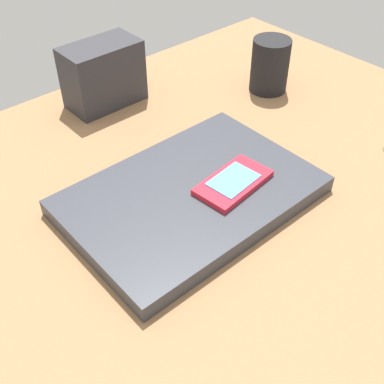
{
  "coord_description": "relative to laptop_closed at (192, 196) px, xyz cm",
  "views": [
    {
      "loc": [
        -28.01,
        -37.22,
        48.28
      ],
      "look_at": [
        4.8,
        -0.2,
        5.0
      ],
      "focal_mm": 45.3,
      "sensor_mm": 36.0,
      "label": 1
    }
  ],
  "objects": [
    {
      "name": "laptop_closed",
      "position": [
        0.0,
        0.0,
        0.0
      ],
      "size": [
        33.58,
        22.92,
        2.45
      ],
      "primitive_type": "cube",
      "rotation": [
        0.0,
        0.0,
        -0.01
      ],
      "color": "#33353D",
      "rests_on": "desk_surface"
    },
    {
      "name": "cell_phone_on_laptop",
      "position": [
        4.84,
        -3.0,
        1.68
      ],
      "size": [
        11.3,
        7.03,
        0.99
      ],
      "color": "red",
      "rests_on": "laptop_closed"
    },
    {
      "name": "desk_surface",
      "position": [
        -4.8,
        0.2,
        -2.72
      ],
      "size": [
        120.0,
        80.0,
        3.0
      ],
      "primitive_type": "cube",
      "color": "olive",
      "rests_on": "ground"
    },
    {
      "name": "desk_organizer",
      "position": [
        6.32,
        30.33,
        4.25
      ],
      "size": [
        13.24,
        7.46,
        10.95
      ],
      "primitive_type": "cube",
      "rotation": [
        0.0,
        0.0,
        0.0
      ],
      "color": "#2D2D33",
      "rests_on": "desk_surface"
    },
    {
      "name": "pen_cup",
      "position": [
        31.61,
        14.35,
        3.61
      ],
      "size": [
        6.87,
        6.87,
        9.67
      ],
      "primitive_type": "cylinder",
      "color": "black",
      "rests_on": "desk_surface"
    }
  ]
}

